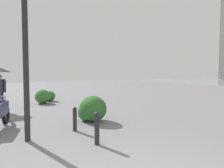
{
  "coord_description": "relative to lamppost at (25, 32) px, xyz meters",
  "views": [
    {
      "loc": [
        -1.6,
        1.45,
        1.74
      ],
      "look_at": [
        8.78,
        -4.58,
        1.08
      ],
      "focal_mm": 30.7,
      "sensor_mm": 36.0,
      "label": 1
    }
  ],
  "objects": [
    {
      "name": "shrub_wide",
      "position": [
        1.22,
        -2.15,
        -2.46
      ],
      "size": [
        0.72,
        0.65,
        0.61
      ],
      "color": "#2D6628",
      "rests_on": "ground"
    },
    {
      "name": "shrub_tall",
      "position": [
        1.04,
        -2.31,
        -2.31
      ],
      "size": [
        1.09,
        0.98,
        0.92
      ],
      "color": "#2D6628",
      "rests_on": "ground"
    },
    {
      "name": "shrub_round",
      "position": [
        7.09,
        -2.08,
        -2.45
      ],
      "size": [
        0.75,
        0.68,
        0.64
      ],
      "color": "#387533",
      "rests_on": "ground"
    },
    {
      "name": "bollard_near",
      "position": [
        -1.12,
        -1.44,
        -2.35
      ],
      "size": [
        0.13,
        0.13,
        0.81
      ],
      "color": "#232328",
      "rests_on": "ground"
    },
    {
      "name": "shrub_low",
      "position": [
        6.29,
        -1.51,
        -2.36
      ],
      "size": [
        0.97,
        0.87,
        0.82
      ],
      "color": "#387533",
      "rests_on": "ground"
    },
    {
      "name": "lamppost",
      "position": [
        0.0,
        0.0,
        0.0
      ],
      "size": [
        0.98,
        0.28,
        4.18
      ],
      "color": "#232328",
      "rests_on": "ground"
    },
    {
      "name": "bollard_mid",
      "position": [
        0.22,
        -1.34,
        -2.39
      ],
      "size": [
        0.13,
        0.13,
        0.73
      ],
      "color": "#232328",
      "rests_on": "ground"
    }
  ]
}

